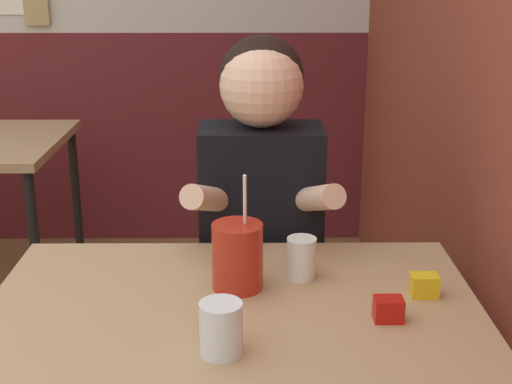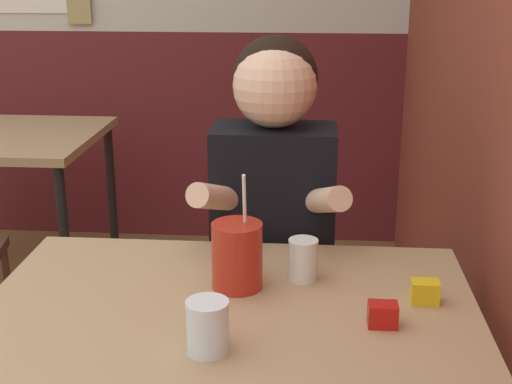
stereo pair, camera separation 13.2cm
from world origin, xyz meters
name	(u,v)px [view 1 (the left image)]	position (x,y,z in m)	size (l,w,h in m)	color
main_table	(233,347)	(0.71, 0.28, 0.67)	(1.08, 0.85, 0.74)	tan
person_seated	(261,239)	(0.78, 0.85, 0.69)	(0.42, 0.42, 1.26)	black
cocktail_pitcher	(237,256)	(0.72, 0.44, 0.81)	(0.12, 0.12, 0.27)	#B22819
glass_near_pitcher	(221,328)	(0.70, 0.15, 0.79)	(0.08, 0.08, 0.10)	silver
glass_center	(301,258)	(0.87, 0.49, 0.78)	(0.07, 0.07, 0.10)	silver
condiment_ketchup	(388,309)	(1.04, 0.28, 0.76)	(0.06, 0.04, 0.05)	#B7140F
condiment_mustard	(424,285)	(1.14, 0.39, 0.76)	(0.06, 0.04, 0.05)	yellow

